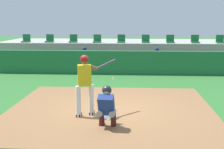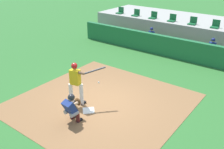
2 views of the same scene
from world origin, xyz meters
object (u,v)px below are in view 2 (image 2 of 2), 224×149
(home_plate, at_px, (89,110))
(stadium_seat_4, at_px, (193,22))
(stadium_seat_1, at_px, (136,14))
(dugout_player_1, at_px, (211,49))
(stadium_seat_2, at_px, (153,17))
(stadium_seat_5, at_px, (215,26))
(batter_at_plate, at_px, (76,81))
(catcher_crouched, at_px, (72,107))
(stadium_seat_0, at_px, (120,12))
(dugout_player_0, at_px, (150,37))
(stadium_seat_3, at_px, (172,19))

(home_plate, bearing_deg, stadium_seat_4, 90.00)
(stadium_seat_1, distance_m, stadium_seat_4, 4.33)
(dugout_player_1, xyz_separation_m, stadium_seat_2, (-4.86, 2.03, 0.86))
(home_plate, distance_m, stadium_seat_5, 10.39)
(batter_at_plate, relative_size, catcher_crouched, 1.03)
(home_plate, height_order, stadium_seat_2, stadium_seat_2)
(stadium_seat_0, bearing_deg, stadium_seat_4, 0.00)
(catcher_crouched, distance_m, dugout_player_0, 9.19)
(catcher_crouched, relative_size, stadium_seat_4, 3.67)
(stadium_seat_1, bearing_deg, stadium_seat_0, 180.00)
(stadium_seat_1, relative_size, stadium_seat_2, 1.00)
(stadium_seat_0, xyz_separation_m, stadium_seat_3, (4.33, 0.00, 0.00))
(home_plate, bearing_deg, stadium_seat_5, 81.92)
(dugout_player_0, distance_m, stadium_seat_5, 4.03)
(stadium_seat_0, bearing_deg, dugout_player_1, -14.71)
(home_plate, height_order, catcher_crouched, catcher_crouched)
(home_plate, bearing_deg, stadium_seat_3, 98.08)
(stadium_seat_2, bearing_deg, stadium_seat_1, 180.00)
(stadium_seat_4, bearing_deg, home_plate, -90.00)
(stadium_seat_2, bearing_deg, home_plate, -74.16)
(dugout_player_0, distance_m, stadium_seat_3, 2.26)
(stadium_seat_4, bearing_deg, stadium_seat_1, 180.00)
(home_plate, distance_m, batter_at_plate, 1.22)
(home_plate, height_order, batter_at_plate, batter_at_plate)
(catcher_crouched, relative_size, stadium_seat_0, 3.67)
(catcher_crouched, height_order, stadium_seat_5, stadium_seat_5)
(batter_at_plate, distance_m, stadium_seat_4, 10.11)
(dugout_player_1, bearing_deg, stadium_seat_5, 104.60)
(catcher_crouched, relative_size, stadium_seat_2, 3.67)
(dugout_player_0, height_order, stadium_seat_4, stadium_seat_4)
(batter_at_plate, distance_m, stadium_seat_2, 10.33)
(stadium_seat_3, xyz_separation_m, stadium_seat_5, (2.89, 0.00, 0.00))
(stadium_seat_3, bearing_deg, batter_at_plate, -85.65)
(home_plate, relative_size, batter_at_plate, 0.24)
(home_plate, height_order, stadium_seat_5, stadium_seat_5)
(stadium_seat_1, relative_size, stadium_seat_5, 1.00)
(catcher_crouched, height_order, stadium_seat_4, stadium_seat_4)
(home_plate, xyz_separation_m, stadium_seat_0, (-5.78, 10.18, 1.51))
(stadium_seat_3, distance_m, stadium_seat_5, 2.89)
(stadium_seat_0, bearing_deg, dugout_player_0, -27.88)
(stadium_seat_4, bearing_deg, stadium_seat_0, 180.00)
(stadium_seat_0, distance_m, stadium_seat_5, 7.22)
(dugout_player_0, xyz_separation_m, stadium_seat_4, (1.93, 2.03, 0.86))
(catcher_crouched, bearing_deg, stadium_seat_5, 82.58)
(stadium_seat_0, height_order, stadium_seat_1, same)
(home_plate, relative_size, stadium_seat_5, 0.92)
(stadium_seat_1, bearing_deg, dugout_player_1, -17.88)
(home_plate, bearing_deg, batter_at_plate, 171.56)
(home_plate, height_order, dugout_player_1, dugout_player_1)
(catcher_crouched, xyz_separation_m, stadium_seat_3, (-1.45, 11.02, 0.93))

